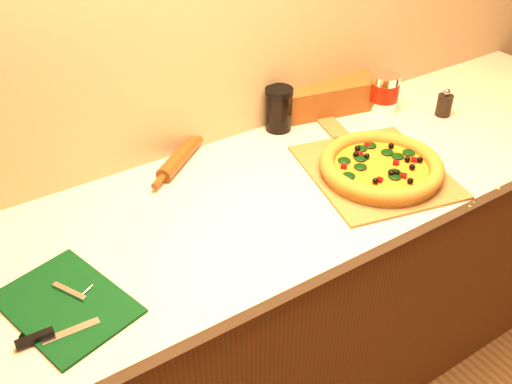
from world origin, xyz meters
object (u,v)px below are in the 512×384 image
(pizza_peel, at_px, (372,168))
(rolling_pin, at_px, (181,156))
(coffee_canister, at_px, (384,92))
(dark_jar, at_px, (279,109))
(pizza, at_px, (381,166))
(cutting_board, at_px, (66,305))
(pepper_grinder, at_px, (444,104))

(pizza_peel, relative_size, rolling_pin, 2.16)
(rolling_pin, height_order, coffee_canister, coffee_canister)
(dark_jar, bearing_deg, pizza, -77.06)
(pizza_peel, bearing_deg, rolling_pin, 156.44)
(pizza, relative_size, rolling_pin, 1.27)
(rolling_pin, distance_m, dark_jar, 0.37)
(pizza, height_order, coffee_canister, coffee_canister)
(dark_jar, bearing_deg, cutting_board, -154.89)
(pepper_grinder, distance_m, coffee_canister, 0.21)
(pizza, bearing_deg, pepper_grinder, 19.92)
(pizza_peel, height_order, coffee_canister, coffee_canister)
(pizza_peel, height_order, pizza, pizza)
(pizza, bearing_deg, cutting_board, -179.67)
(pizza_peel, distance_m, rolling_pin, 0.58)
(pizza, bearing_deg, rolling_pin, 140.15)
(pizza, xyz_separation_m, coffee_canister, (0.29, 0.30, 0.04))
(rolling_pin, bearing_deg, dark_jar, 1.59)
(rolling_pin, distance_m, coffee_canister, 0.76)
(rolling_pin, bearing_deg, pizza, -39.85)
(pizza_peel, height_order, rolling_pin, rolling_pin)
(cutting_board, bearing_deg, pepper_grinder, -8.47)
(cutting_board, bearing_deg, rolling_pin, 23.52)
(pepper_grinder, bearing_deg, pizza_peel, -164.24)
(pizza_peel, distance_m, cutting_board, 0.95)
(pepper_grinder, distance_m, dark_jar, 0.59)
(rolling_pin, relative_size, dark_jar, 1.93)
(coffee_canister, bearing_deg, dark_jar, 166.52)
(pizza_peel, xyz_separation_m, dark_jar, (-0.09, 0.36, 0.07))
(pepper_grinder, bearing_deg, coffee_canister, 137.61)
(pizza, relative_size, coffee_canister, 2.65)
(pizza, height_order, pepper_grinder, pepper_grinder)
(pizza, bearing_deg, pizza_peel, 83.94)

